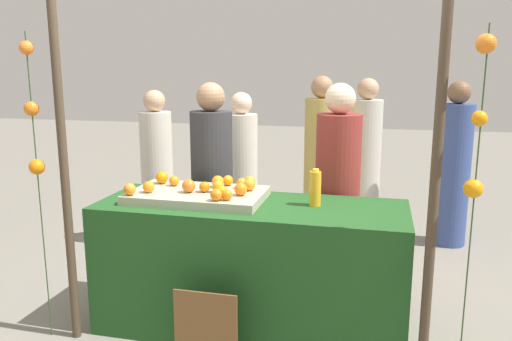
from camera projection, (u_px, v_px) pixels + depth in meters
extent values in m
plane|color=gray|center=(251.00, 326.00, 3.59)|extent=(24.00, 24.00, 0.00)
cube|color=#1E4C1E|center=(251.00, 266.00, 3.50)|extent=(2.08, 0.75, 0.89)
cube|color=#B2AD99|center=(198.00, 195.00, 3.52)|extent=(0.92, 0.56, 0.06)
sphere|color=orange|center=(249.00, 185.00, 3.52)|extent=(0.08, 0.08, 0.08)
sphere|color=orange|center=(227.00, 195.00, 3.27)|extent=(0.07, 0.07, 0.07)
sphere|color=orange|center=(162.00, 178.00, 3.73)|extent=(0.09, 0.09, 0.09)
sphere|color=orange|center=(228.00, 180.00, 3.68)|extent=(0.07, 0.07, 0.07)
sphere|color=orange|center=(204.00, 187.00, 3.48)|extent=(0.07, 0.07, 0.07)
sphere|color=orange|center=(216.00, 195.00, 3.26)|extent=(0.08, 0.08, 0.08)
sphere|color=orange|center=(222.00, 191.00, 3.36)|extent=(0.07, 0.07, 0.07)
sphere|color=orange|center=(189.00, 186.00, 3.47)|extent=(0.09, 0.09, 0.09)
sphere|color=orange|center=(250.00, 181.00, 3.64)|extent=(0.08, 0.08, 0.08)
sphere|color=orange|center=(149.00, 187.00, 3.47)|extent=(0.08, 0.08, 0.08)
sphere|color=orange|center=(218.00, 181.00, 3.62)|extent=(0.09, 0.09, 0.09)
sphere|color=orange|center=(242.00, 183.00, 3.58)|extent=(0.08, 0.08, 0.08)
sphere|color=orange|center=(218.00, 186.00, 3.47)|extent=(0.08, 0.08, 0.08)
sphere|color=orange|center=(130.00, 189.00, 3.40)|extent=(0.08, 0.08, 0.08)
sphere|color=orange|center=(241.00, 189.00, 3.39)|extent=(0.09, 0.09, 0.09)
sphere|color=orange|center=(174.00, 181.00, 3.67)|extent=(0.07, 0.07, 0.07)
cylinder|color=#F3A922|center=(315.00, 189.00, 3.35)|extent=(0.08, 0.08, 0.23)
cylinder|color=yellow|center=(316.00, 170.00, 3.33)|extent=(0.04, 0.04, 0.02)
cube|color=brown|center=(205.00, 332.00, 3.03)|extent=(0.40, 0.01, 0.51)
cube|color=black|center=(206.00, 331.00, 3.05)|extent=(0.37, 0.02, 0.49)
cylinder|color=#333338|center=(212.00, 200.00, 4.14)|extent=(0.34, 0.34, 1.45)
sphere|color=#A87A59|center=(211.00, 97.00, 3.97)|extent=(0.23, 0.23, 0.23)
cylinder|color=maroon|center=(337.00, 210.00, 3.88)|extent=(0.34, 0.34, 1.46)
sphere|color=beige|center=(340.00, 99.00, 3.71)|extent=(0.23, 0.23, 0.23)
cylinder|color=beige|center=(365.00, 167.00, 5.52)|extent=(0.34, 0.34, 1.45)
sphere|color=tan|center=(368.00, 89.00, 5.35)|extent=(0.23, 0.23, 0.23)
cylinder|color=tan|center=(320.00, 168.00, 5.38)|extent=(0.34, 0.34, 1.47)
sphere|color=#A87A59|center=(322.00, 87.00, 5.21)|extent=(0.23, 0.23, 0.23)
cylinder|color=beige|center=(242.00, 183.00, 5.01)|extent=(0.31, 0.31, 1.35)
sphere|color=beige|center=(241.00, 103.00, 4.85)|extent=(0.21, 0.21, 0.21)
cylinder|color=beige|center=(157.00, 180.00, 5.10)|extent=(0.32, 0.32, 1.36)
sphere|color=tan|center=(154.00, 101.00, 4.94)|extent=(0.21, 0.21, 0.21)
cylinder|color=#384C8C|center=(453.00, 175.00, 5.12)|extent=(0.33, 0.33, 1.44)
sphere|color=brown|center=(459.00, 92.00, 4.96)|extent=(0.22, 0.22, 0.22)
cylinder|color=#473828|center=(65.00, 174.00, 3.23)|extent=(0.06, 0.06, 2.25)
cylinder|color=#473828|center=(434.00, 195.00, 2.71)|extent=(0.06, 0.06, 2.25)
cylinder|color=#2D4C23|center=(39.00, 192.00, 3.27)|extent=(0.01, 0.01, 2.01)
sphere|color=orange|center=(26.00, 48.00, 3.08)|extent=(0.09, 0.09, 0.09)
sphere|color=orange|center=(32.00, 109.00, 3.16)|extent=(0.09, 0.09, 0.09)
sphere|color=orange|center=(37.00, 167.00, 3.23)|extent=(0.10, 0.10, 0.10)
cylinder|color=#2D4C23|center=(472.00, 220.00, 2.69)|extent=(0.01, 0.01, 2.01)
sphere|color=orange|center=(486.00, 44.00, 2.51)|extent=(0.10, 0.10, 0.10)
sphere|color=orange|center=(479.00, 119.00, 2.58)|extent=(0.08, 0.08, 0.08)
sphere|color=orange|center=(473.00, 189.00, 2.66)|extent=(0.10, 0.10, 0.10)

